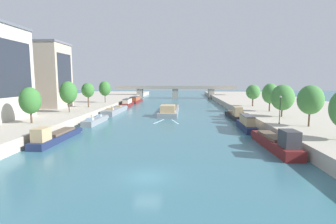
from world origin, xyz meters
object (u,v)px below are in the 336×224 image
(moored_boat_left_lone, at_px, (135,100))
(moored_boat_left_upstream, at_px, (56,136))
(moored_boat_left_far, at_px, (96,120))
(moored_boat_left_near, at_px, (115,110))
(tree_right_past_mid, at_px, (283,97))
(tree_right_end_of_row, at_px, (310,100))
(tree_right_by_lamp, at_px, (253,92))
(tree_left_distant, at_px, (68,92))
(moored_boat_right_gap_after, at_px, (246,123))
(moored_boat_right_end, at_px, (276,142))
(moored_boat_right_downstream, at_px, (235,114))
(tree_left_by_lamp, at_px, (105,89))
(tree_left_end_of_row, at_px, (30,101))
(moored_boat_left_second, at_px, (128,103))
(lamppost_right_bank, at_px, (280,109))
(tree_left_past_mid, at_px, (88,90))
(bridge_far, at_px, (175,90))
(tree_right_nearest, at_px, (270,93))
(barge_midriver, at_px, (170,110))

(moored_boat_left_lone, bearing_deg, moored_boat_left_upstream, -90.12)
(moored_boat_left_far, xyz_separation_m, moored_boat_left_lone, (-0.47, 49.98, 0.44))
(moored_boat_left_near, xyz_separation_m, tree_right_past_mid, (39.02, -18.25, 5.02))
(tree_right_end_of_row, distance_m, tree_right_past_mid, 10.89)
(tree_right_end_of_row, distance_m, tree_right_by_lamp, 31.75)
(tree_left_distant, bearing_deg, moored_boat_right_gap_after, -14.26)
(moored_boat_left_near, height_order, tree_right_end_of_row, tree_right_end_of_row)
(moored_boat_left_upstream, height_order, moored_boat_right_end, moored_boat_right_end)
(moored_boat_left_lone, bearing_deg, moored_boat_right_end, -65.54)
(moored_boat_right_downstream, bearing_deg, moored_boat_left_lone, 127.72)
(moored_boat_left_near, distance_m, tree_right_past_mid, 43.37)
(moored_boat_left_far, relative_size, tree_left_by_lamp, 1.62)
(moored_boat_right_downstream, distance_m, tree_left_end_of_row, 43.85)
(tree_left_end_of_row, bearing_deg, moored_boat_left_second, 80.90)
(moored_boat_left_lone, bearing_deg, moored_boat_left_second, -89.60)
(tree_right_by_lamp, bearing_deg, moored_boat_right_end, -100.83)
(moored_boat_left_near, relative_size, lamppost_right_bank, 3.54)
(tree_right_end_of_row, relative_size, tree_right_by_lamp, 1.09)
(lamppost_right_bank, bearing_deg, moored_boat_right_end, -112.13)
(moored_boat_left_second, height_order, moored_boat_right_downstream, moored_boat_right_downstream)
(tree_right_past_mid, height_order, lamppost_right_bank, tree_right_past_mid)
(tree_left_past_mid, bearing_deg, moored_boat_right_gap_after, -29.00)
(tree_left_end_of_row, bearing_deg, moored_boat_left_lone, 83.33)
(moored_boat_left_near, relative_size, moored_boat_left_second, 1.45)
(moored_boat_right_gap_after, bearing_deg, tree_right_past_mid, 30.20)
(moored_boat_left_second, distance_m, moored_boat_right_downstream, 40.44)
(bridge_far, bearing_deg, tree_left_by_lamp, -116.00)
(tree_right_nearest, bearing_deg, moored_boat_right_downstream, 173.93)
(moored_boat_left_upstream, distance_m, moored_boat_left_near, 33.94)
(moored_boat_left_near, bearing_deg, lamppost_right_bank, -37.25)
(lamppost_right_bank, distance_m, bridge_far, 85.92)
(moored_boat_left_upstream, height_order, moored_boat_left_far, moored_boat_left_upstream)
(tree_right_past_mid, xyz_separation_m, lamppost_right_bank, (-3.66, -8.64, -1.30))
(moored_boat_left_upstream, height_order, lamppost_right_bank, lamppost_right_bank)
(tree_right_end_of_row, xyz_separation_m, bridge_far, (-23.65, 85.84, -2.18))
(tree_left_distant, bearing_deg, tree_right_by_lamp, 19.13)
(tree_left_end_of_row, height_order, tree_left_by_lamp, tree_left_by_lamp)
(moored_boat_left_far, distance_m, bridge_far, 75.85)
(tree_left_distant, xyz_separation_m, tree_right_nearest, (46.76, 3.98, -0.32))
(barge_midriver, distance_m, moored_boat_left_lone, 35.79)
(tree_left_distant, xyz_separation_m, tree_left_past_mid, (0.42, 11.18, 0.06))
(barge_midriver, xyz_separation_m, moored_boat_right_end, (15.99, -36.91, 0.12))
(tree_right_by_lamp, relative_size, lamppost_right_bank, 1.28)
(barge_midriver, relative_size, tree_left_by_lamp, 3.43)
(moored_boat_left_upstream, relative_size, moored_boat_left_far, 1.17)
(moored_boat_left_upstream, bearing_deg, bridge_far, 80.14)
(tree_right_by_lamp, bearing_deg, moored_boat_left_far, -152.39)
(tree_right_end_of_row, bearing_deg, tree_right_by_lamp, 90.52)
(tree_left_distant, bearing_deg, moored_boat_left_lone, 81.18)
(moored_boat_left_near, relative_size, tree_right_past_mid, 2.59)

